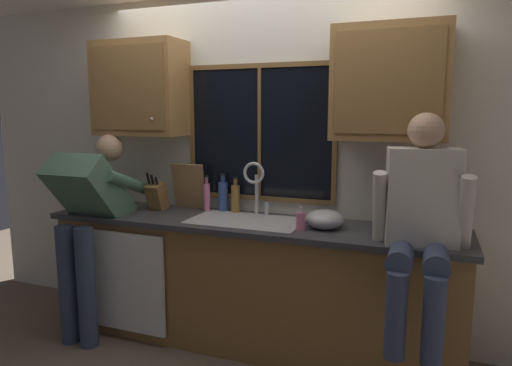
{
  "coord_description": "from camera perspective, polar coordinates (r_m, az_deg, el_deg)",
  "views": [
    {
      "loc": [
        1.18,
        -3.22,
        1.68
      ],
      "look_at": [
        0.07,
        -0.3,
        1.19
      ],
      "focal_mm": 31.95,
      "sensor_mm": 36.0,
      "label": 1
    }
  ],
  "objects": [
    {
      "name": "faucet",
      "position": [
        3.35,
        -0.04,
        0.16
      ],
      "size": [
        0.18,
        0.09,
        0.4
      ],
      "color": "silver",
      "rests_on": "countertop"
    },
    {
      "name": "lower_cabinet_run",
      "position": [
        3.39,
        -1.04,
        -12.6
      ],
      "size": [
        2.91,
        0.58,
        0.88
      ],
      "primitive_type": "cube",
      "color": "olive",
      "rests_on": "floor"
    },
    {
      "name": "dishwasher_front",
      "position": [
        3.5,
        -15.7,
        -11.93
      ],
      "size": [
        0.6,
        0.02,
        0.74
      ],
      "primitive_type": "cube",
      "color": "white"
    },
    {
      "name": "sink",
      "position": [
        3.27,
        -1.3,
        -6.38
      ],
      "size": [
        0.8,
        0.46,
        0.21
      ],
      "color": "#B7B7BC",
      "rests_on": "lower_cabinet_run"
    },
    {
      "name": "bottle_amber_small",
      "position": [
        3.54,
        -6.17,
        -1.69
      ],
      "size": [
        0.05,
        0.05,
        0.28
      ],
      "color": "pink",
      "rests_on": "countertop"
    },
    {
      "name": "window_frame_bottom",
      "position": [
        3.48,
        0.44,
        -1.89
      ],
      "size": [
        1.17,
        0.02,
        0.04
      ],
      "primitive_type": "cube",
      "color": "brown"
    },
    {
      "name": "person_standing",
      "position": [
        3.58,
        -20.14,
        -3.56
      ],
      "size": [
        0.53,
        0.71,
        1.51
      ],
      "color": "#384260",
      "rests_on": "floor"
    },
    {
      "name": "knife_block",
      "position": [
        3.64,
        -12.32,
        -1.65
      ],
      "size": [
        0.12,
        0.18,
        0.32
      ],
      "color": "brown",
      "rests_on": "countertop"
    },
    {
      "name": "countertop",
      "position": [
        3.23,
        -1.19,
        -5.11
      ],
      "size": [
        2.97,
        0.62,
        0.04
      ],
      "primitive_type": "cube",
      "color": "#38383D",
      "rests_on": "lower_cabinet_run"
    },
    {
      "name": "cutting_board",
      "position": [
        3.64,
        -8.36,
        -0.42
      ],
      "size": [
        0.27,
        0.1,
        0.36
      ],
      "primitive_type": "cube",
      "rotation": [
        0.21,
        0.0,
        0.0
      ],
      "color": "#997047",
      "rests_on": "countertop"
    },
    {
      "name": "person_sitting_on_counter",
      "position": [
        2.71,
        19.94,
        -3.99
      ],
      "size": [
        0.54,
        0.63,
        1.26
      ],
      "color": "#384260",
      "rests_on": "countertop"
    },
    {
      "name": "soap_dispenser",
      "position": [
        2.98,
        5.6,
        -4.72
      ],
      "size": [
        0.06,
        0.07,
        0.16
      ],
      "color": "pink",
      "rests_on": "countertop"
    },
    {
      "name": "window_frame_top",
      "position": [
        3.43,
        0.46,
        14.5
      ],
      "size": [
        1.17,
        0.02,
        0.04
      ],
      "primitive_type": "cube",
      "color": "brown"
    },
    {
      "name": "window_mullion_center",
      "position": [
        3.42,
        0.44,
        6.25
      ],
      "size": [
        0.02,
        0.02,
        0.95
      ],
      "primitive_type": "cube",
      "color": "brown"
    },
    {
      "name": "back_wall",
      "position": [
        3.51,
        1.06,
        2.22
      ],
      "size": [
        5.31,
        0.12,
        2.55
      ],
      "primitive_type": "cube",
      "color": "silver",
      "rests_on": "floor"
    },
    {
      "name": "window_frame_right",
      "position": [
        3.26,
        9.88,
        5.99
      ],
      "size": [
        0.03,
        0.02,
        0.95
      ],
      "primitive_type": "cube",
      "color": "brown"
    },
    {
      "name": "bottle_tall_clear",
      "position": [
        3.49,
        -2.58,
        -1.86
      ],
      "size": [
        0.07,
        0.07,
        0.27
      ],
      "color": "olive",
      "rests_on": "countertop"
    },
    {
      "name": "upper_cabinet_left",
      "position": [
        3.72,
        -14.32,
        11.35
      ],
      "size": [
        0.71,
        0.36,
        0.72
      ],
      "color": "#9E703D"
    },
    {
      "name": "window_frame_left",
      "position": [
        3.65,
        -7.96,
        6.34
      ],
      "size": [
        0.03,
        0.02,
        0.95
      ],
      "primitive_type": "cube",
      "color": "brown"
    },
    {
      "name": "window_glass",
      "position": [
        3.43,
        0.51,
        6.26
      ],
      "size": [
        1.1,
        0.02,
        0.95
      ],
      "primitive_type": "cube",
      "color": "black"
    },
    {
      "name": "bottle_green_glass",
      "position": [
        3.54,
        -4.14,
        -1.58
      ],
      "size": [
        0.08,
        0.08,
        0.29
      ],
      "color": "#334C8C",
      "rests_on": "countertop"
    },
    {
      "name": "mixing_bowl",
      "position": [
        3.06,
        8.61,
        -4.52
      ],
      "size": [
        0.26,
        0.26,
        0.13
      ],
      "primitive_type": "ellipsoid",
      "color": "#B7B7BC",
      "rests_on": "countertop"
    },
    {
      "name": "upper_cabinet_right",
      "position": [
        3.06,
        16.43,
        11.86
      ],
      "size": [
        0.71,
        0.36,
        0.72
      ],
      "color": "#9E703D"
    }
  ]
}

